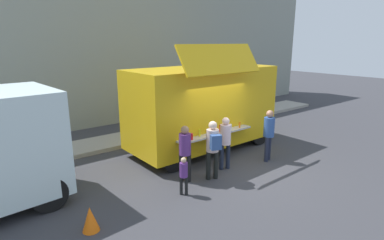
{
  "coord_description": "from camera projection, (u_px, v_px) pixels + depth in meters",
  "views": [
    {
      "loc": [
        -6.65,
        -6.36,
        3.88
      ],
      "look_at": [
        -0.46,
        1.55,
        1.3
      ],
      "focal_mm": 28.75,
      "sensor_mm": 36.0,
      "label": 1
    }
  ],
  "objects": [
    {
      "name": "building_behind",
      "position": [
        59.0,
        49.0,
        13.76
      ],
      "size": [
        32.0,
        2.4,
        7.07
      ],
      "primitive_type": "cube",
      "color": "gray",
      "rests_on": "ground"
    },
    {
      "name": "trash_bin",
      "position": [
        238.0,
        110.0,
        15.71
      ],
      "size": [
        0.6,
        0.6,
        0.91
      ],
      "primitive_type": "cylinder",
      "color": "#2F5B35",
      "rests_on": "ground"
    },
    {
      "name": "customer_front_ordering",
      "position": [
        225.0,
        139.0,
        9.39
      ],
      "size": [
        0.54,
        0.35,
        1.66
      ],
      "rotation": [
        0.0,
        0.0,
        1.26
      ],
      "color": "#1E2435",
      "rests_on": "ground"
    },
    {
      "name": "traffic_cone_orange",
      "position": [
        90.0,
        219.0,
        6.42
      ],
      "size": [
        0.36,
        0.36,
        0.55
      ],
      "primitive_type": "cone",
      "color": "orange",
      "rests_on": "ground"
    },
    {
      "name": "ground_plane",
      "position": [
        233.0,
        167.0,
        9.78
      ],
      "size": [
        60.0,
        60.0,
        0.0
      ],
      "primitive_type": "plane",
      "color": "#38383D"
    },
    {
      "name": "food_truck_main",
      "position": [
        203.0,
        106.0,
        11.06
      ],
      "size": [
        5.48,
        2.96,
        3.8
      ],
      "rotation": [
        0.0,
        0.0,
        0.02
      ],
      "color": "gold",
      "rests_on": "ground"
    },
    {
      "name": "customer_rear_waiting",
      "position": [
        185.0,
        149.0,
        8.54
      ],
      "size": [
        0.33,
        0.33,
        1.64
      ],
      "rotation": [
        0.0,
        0.0,
        0.86
      ],
      "color": "black",
      "rests_on": "ground"
    },
    {
      "name": "curb_strip",
      "position": [
        71.0,
        150.0,
        11.05
      ],
      "size": [
        28.0,
        1.6,
        0.15
      ],
      "primitive_type": "cube",
      "color": "#9E998E",
      "rests_on": "ground"
    },
    {
      "name": "customer_mid_with_backpack",
      "position": [
        213.0,
        145.0,
        8.64
      ],
      "size": [
        0.45,
        0.57,
        1.73
      ],
      "rotation": [
        0.0,
        0.0,
        1.18
      ],
      "color": "black",
      "rests_on": "ground"
    },
    {
      "name": "customer_extra_browsing",
      "position": [
        269.0,
        131.0,
        10.06
      ],
      "size": [
        0.35,
        0.35,
        1.72
      ],
      "rotation": [
        0.0,
        0.0,
        1.9
      ],
      "color": "#1E2337",
      "rests_on": "ground"
    },
    {
      "name": "child_near_queue",
      "position": [
        184.0,
        173.0,
        7.86
      ],
      "size": [
        0.21,
        0.21,
        1.04
      ],
      "rotation": [
        0.0,
        0.0,
        0.74
      ],
      "color": "black",
      "rests_on": "ground"
    }
  ]
}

